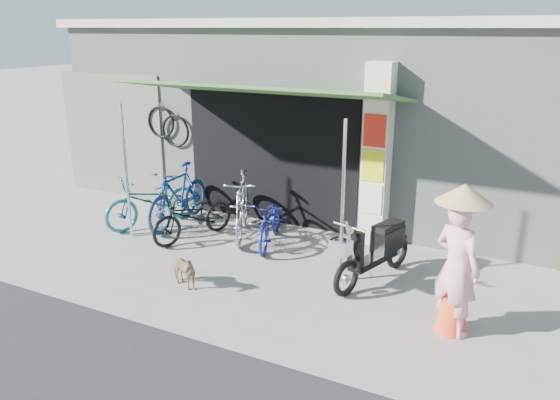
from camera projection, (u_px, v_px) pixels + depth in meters
The scene contains 13 objects.
ground at pixel (260, 289), 7.66m from camera, with size 80.00×80.00×0.00m, color gray.
bicycle_shop at pixel (377, 111), 11.43m from camera, with size 12.30×5.30×3.66m.
shop_pillar at pixel (377, 156), 8.91m from camera, with size 0.42×0.44×3.00m.
awning at pixel (258, 93), 8.67m from camera, with size 4.60×1.88×2.72m.
neighbour_left at pixel (113, 136), 11.62m from camera, with size 2.60×0.06×2.60m, color #6B665B.
bike_teal at pixel (153, 201), 9.97m from camera, with size 0.64×1.84×0.96m, color #1B717A.
bike_blue at pixel (178, 196), 9.99m from camera, with size 0.53×1.87×1.12m, color navy.
bike_black at pixel (194, 216), 9.33m from camera, with size 0.57×1.63×0.86m, color black.
bike_silver at pixel (242, 206), 9.43m from camera, with size 0.53×1.86×1.12m, color #A5A5AA.
bike_navy at pixel (271, 222), 9.11m from camera, with size 0.54×1.55×0.82m, color navy.
street_dog at pixel (182, 271), 7.64m from camera, with size 0.27×0.59×0.50m, color tan.
moped at pixel (376, 251), 7.79m from camera, with size 0.73×1.75×1.01m.
nun at pixel (457, 262), 6.33m from camera, with size 0.73×0.65×1.85m.
Camera 1 is at (3.38, -6.04, 3.51)m, focal length 35.00 mm.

